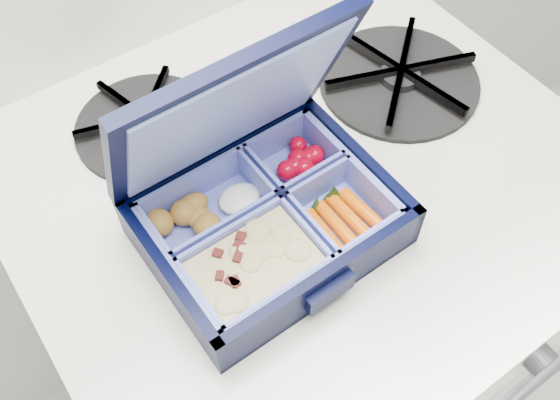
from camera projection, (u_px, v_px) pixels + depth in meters
stove at (286, 324)px, 1.02m from camera, size 0.59×0.59×0.89m
bento_box at (269, 221)px, 0.58m from camera, size 0.22×0.18×0.05m
burner_grate at (400, 74)px, 0.71m from camera, size 0.24×0.24×0.03m
burner_grate_rear at (147, 123)px, 0.67m from camera, size 0.19×0.19×0.02m
fork at (234, 121)px, 0.68m from camera, size 0.14×0.13×0.01m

